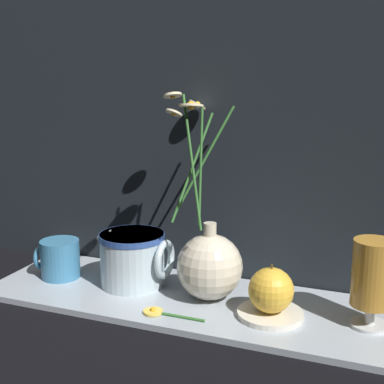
% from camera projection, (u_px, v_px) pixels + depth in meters
% --- Properties ---
extents(ground_plane, '(6.00, 6.00, 0.00)m').
position_uv_depth(ground_plane, '(186.00, 302.00, 1.05)').
color(ground_plane, black).
extents(shelf, '(0.80, 0.26, 0.01)m').
position_uv_depth(shelf, '(186.00, 300.00, 1.05)').
color(shelf, '#9EA8B2').
rests_on(shelf, ground_plane).
extents(backdrop_wall, '(1.30, 0.02, 1.10)m').
position_uv_depth(backdrop_wall, '(213.00, 16.00, 1.06)').
color(backdrop_wall, black).
rests_on(backdrop_wall, ground_plane).
extents(vase_with_flowers, '(0.18, 0.20, 0.40)m').
position_uv_depth(vase_with_flowers, '(209.00, 263.00, 1.03)').
color(vase_with_flowers, beige).
rests_on(vase_with_flowers, shelf).
extents(yellow_mug, '(0.09, 0.08, 0.08)m').
position_uv_depth(yellow_mug, '(59.00, 259.00, 1.14)').
color(yellow_mug, teal).
rests_on(yellow_mug, shelf).
extents(ceramic_pitcher, '(0.16, 0.13, 0.12)m').
position_uv_depth(ceramic_pitcher, '(133.00, 257.00, 1.09)').
color(ceramic_pitcher, silver).
rests_on(ceramic_pitcher, shelf).
extents(tea_glass, '(0.07, 0.07, 0.16)m').
position_uv_depth(tea_glass, '(373.00, 276.00, 0.90)').
color(tea_glass, silver).
rests_on(tea_glass, shelf).
extents(saucer_plate, '(0.12, 0.12, 0.01)m').
position_uv_depth(saucer_plate, '(270.00, 314.00, 0.96)').
color(saucer_plate, silver).
rests_on(saucer_plate, shelf).
extents(orange_fruit, '(0.08, 0.08, 0.09)m').
position_uv_depth(orange_fruit, '(271.00, 290.00, 0.95)').
color(orange_fruit, gold).
rests_on(orange_fruit, saucer_plate).
extents(loose_daisy, '(0.12, 0.04, 0.01)m').
position_uv_depth(loose_daisy, '(160.00, 313.00, 0.97)').
color(loose_daisy, '#336B2D').
rests_on(loose_daisy, shelf).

